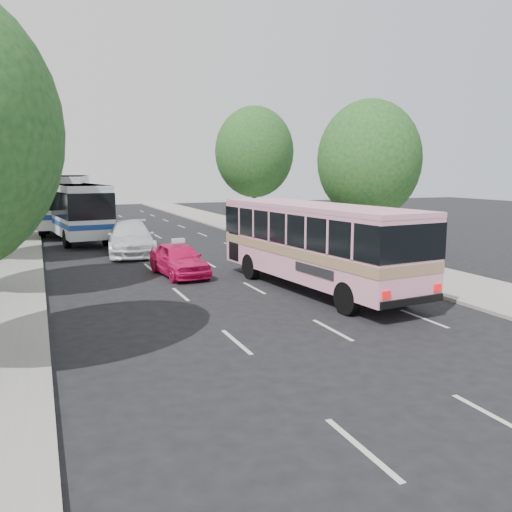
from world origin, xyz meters
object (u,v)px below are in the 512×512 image
pink_bus (315,237)px  white_pickup (131,238)px  pink_taxi (179,259)px  tour_coach_front (72,206)px  tour_coach_rear (66,197)px

pink_bus → white_pickup: bearing=106.8°
pink_bus → white_pickup: 12.76m
pink_taxi → tour_coach_front: tour_coach_front is taller
white_pickup → tour_coach_rear: bearing=106.1°
pink_taxi → tour_coach_rear: bearing=93.7°
tour_coach_rear → white_pickup: bearing=-73.2°
pink_bus → tour_coach_front: tour_coach_front is taller
pink_taxi → tour_coach_rear: size_ratio=0.30×
tour_coach_rear → tour_coach_front: bearing=-82.9°
pink_taxi → white_pickup: (-0.93, 6.94, 0.14)m
tour_coach_front → tour_coach_rear: (-0.00, 6.46, 0.28)m
tour_coach_rear → pink_bus: bearing=-67.0°
tour_coach_front → pink_taxi: bearing=-84.3°
pink_taxi → tour_coach_front: (-3.43, 15.10, 1.48)m
pink_bus → pink_taxi: size_ratio=2.47×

